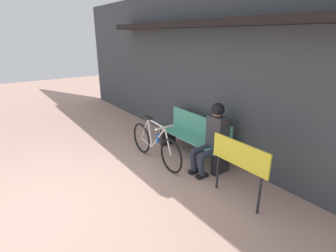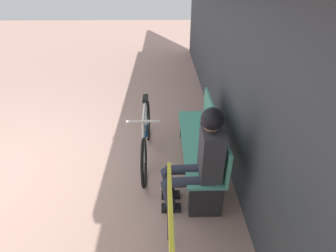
{
  "view_description": "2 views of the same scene",
  "coord_description": "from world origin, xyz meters",
  "px_view_note": "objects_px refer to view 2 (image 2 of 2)",
  "views": [
    {
      "loc": [
        3.43,
        -0.57,
        2.31
      ],
      "look_at": [
        -0.52,
        2.24,
        0.62
      ],
      "focal_mm": 28.0,
      "sensor_mm": 36.0,
      "label": 1
    },
    {
      "loc": [
        2.59,
        2.12,
        2.35
      ],
      "look_at": [
        -0.38,
        2.18,
        0.55
      ],
      "focal_mm": 28.0,
      "sensor_mm": 36.0,
      "label": 2
    }
  ],
  "objects_px": {
    "bicycle": "(146,136)",
    "signboard": "(170,228)",
    "person_seated": "(202,155)",
    "park_bench_near": "(202,144)"
  },
  "relations": [
    {
      "from": "signboard",
      "to": "person_seated",
      "type": "bearing_deg",
      "value": 158.09
    },
    {
      "from": "person_seated",
      "to": "signboard",
      "type": "bearing_deg",
      "value": -21.91
    },
    {
      "from": "person_seated",
      "to": "park_bench_near",
      "type": "bearing_deg",
      "value": 170.07
    },
    {
      "from": "bicycle",
      "to": "signboard",
      "type": "relative_size",
      "value": 1.72
    },
    {
      "from": "bicycle",
      "to": "signboard",
      "type": "bearing_deg",
      "value": 9.4
    },
    {
      "from": "person_seated",
      "to": "signboard",
      "type": "xyz_separation_m",
      "value": [
        0.86,
        -0.35,
        -0.02
      ]
    },
    {
      "from": "park_bench_near",
      "to": "signboard",
      "type": "distance_m",
      "value": 1.59
    },
    {
      "from": "park_bench_near",
      "to": "person_seated",
      "type": "bearing_deg",
      "value": -9.93
    },
    {
      "from": "bicycle",
      "to": "person_seated",
      "type": "bearing_deg",
      "value": 36.02
    },
    {
      "from": "person_seated",
      "to": "bicycle",
      "type": "bearing_deg",
      "value": -143.98
    }
  ]
}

